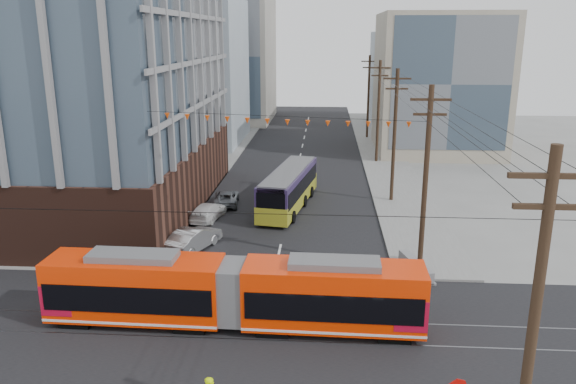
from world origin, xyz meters
TOP-DOWN VIEW (x-y plane):
  - ground at (0.00, 0.00)m, footprint 160.00×160.00m
  - office_building at (-22.00, 23.00)m, footprint 30.00×25.00m
  - bg_bldg_nw_near at (-17.00, 52.00)m, footprint 18.00×16.00m
  - bg_bldg_ne_near at (16.00, 48.00)m, footprint 14.00×14.00m
  - bg_bldg_nw_far at (-14.00, 72.00)m, footprint 16.00×18.00m
  - bg_bldg_ne_far at (18.00, 68.00)m, footprint 16.00×16.00m
  - utility_pole_near at (8.50, -6.00)m, footprint 0.30×0.30m
  - utility_pole_far at (8.50, 56.00)m, footprint 0.30×0.30m
  - streetcar at (-1.41, 4.26)m, footprint 18.05×2.96m
  - city_bus at (-0.02, 23.69)m, footprint 4.30×11.63m
  - parked_car_silver at (-5.60, 13.94)m, footprint 3.17×4.88m
  - parked_car_white at (-5.95, 20.20)m, footprint 2.47×4.61m
  - parked_car_grey at (-5.22, 24.08)m, footprint 2.39×4.43m
  - jersey_barrier at (8.30, 11.14)m, footprint 1.85×3.87m

SIDE VIEW (x-z plane):
  - ground at x=0.00m, z-range 0.00..0.00m
  - jersey_barrier at x=8.30m, z-range 0.00..0.76m
  - parked_car_grey at x=-5.22m, z-range 0.00..1.18m
  - parked_car_white at x=-5.95m, z-range 0.00..1.27m
  - parked_car_silver at x=-5.60m, z-range 0.00..1.52m
  - city_bus at x=-0.02m, z-range 0.00..3.22m
  - streetcar at x=-1.41m, z-range 0.00..3.47m
  - utility_pole_near at x=8.50m, z-range 0.00..11.00m
  - utility_pole_far at x=8.50m, z-range 0.00..11.00m
  - bg_bldg_ne_far at x=18.00m, z-range 0.00..14.00m
  - bg_bldg_ne_near at x=16.00m, z-range 0.00..16.00m
  - bg_bldg_nw_near at x=-17.00m, z-range 0.00..18.00m
  - bg_bldg_nw_far at x=-14.00m, z-range 0.00..20.00m
  - office_building at x=-22.00m, z-range 0.00..28.60m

